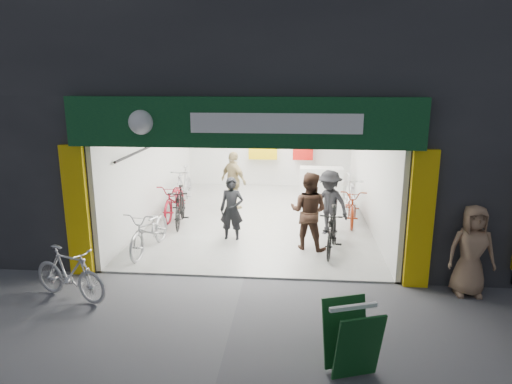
# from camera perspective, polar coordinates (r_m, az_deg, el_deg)

# --- Properties ---
(ground) EXTENTS (60.00, 60.00, 0.00)m
(ground) POSITION_cam_1_polar(r_m,az_deg,el_deg) (9.10, -1.51, -10.73)
(ground) COLOR #56565B
(ground) RESTS_ON ground
(building) EXTENTS (17.00, 10.27, 8.00)m
(building) POSITION_cam_1_polar(r_m,az_deg,el_deg) (13.21, 5.03, 16.12)
(building) COLOR #232326
(building) RESTS_ON ground
(bike_left_front) EXTENTS (0.87, 2.00, 1.02)m
(bike_left_front) POSITION_cam_1_polar(r_m,az_deg,el_deg) (10.51, -13.14, -4.66)
(bike_left_front) COLOR #A1A2A6
(bike_left_front) RESTS_ON ground
(bike_left_midfront) EXTENTS (0.70, 1.78, 1.04)m
(bike_left_midfront) POSITION_cam_1_polar(r_m,az_deg,el_deg) (12.22, -9.48, -1.82)
(bike_left_midfront) COLOR black
(bike_left_midfront) RESTS_ON ground
(bike_left_midback) EXTENTS (0.67, 1.93, 1.01)m
(bike_left_midback) POSITION_cam_1_polar(r_m,az_deg,el_deg) (12.96, -10.12, -1.00)
(bike_left_midback) COLOR maroon
(bike_left_midback) RESTS_ON ground
(bike_left_back) EXTENTS (0.57, 1.95, 1.17)m
(bike_left_back) POSITION_cam_1_polar(r_m,az_deg,el_deg) (14.34, -9.04, 0.80)
(bike_left_back) COLOR #AFAFB4
(bike_left_back) RESTS_ON ground
(bike_right_front) EXTENTS (0.78, 1.79, 1.04)m
(bike_right_front) POSITION_cam_1_polar(r_m,az_deg,el_deg) (10.32, 9.48, -4.80)
(bike_right_front) COLOR black
(bike_right_front) RESTS_ON ground
(bike_right_mid) EXTENTS (0.82, 1.96, 1.00)m
(bike_right_mid) POSITION_cam_1_polar(r_m,az_deg,el_deg) (12.54, 11.93, -1.62)
(bike_right_mid) COLOR maroon
(bike_right_mid) RESTS_ON ground
(bike_right_back) EXTENTS (0.62, 2.01, 1.20)m
(bike_right_back) POSITION_cam_1_polar(r_m,az_deg,el_deg) (13.12, 11.64, -0.47)
(bike_right_back) COLOR silver
(bike_right_back) RESTS_ON ground
(parked_bike) EXTENTS (1.67, 0.98, 0.97)m
(parked_bike) POSITION_cam_1_polar(r_m,az_deg,el_deg) (8.77, -22.29, -9.37)
(parked_bike) COLOR #BDBCC1
(parked_bike) RESTS_ON ground
(customer_a) EXTENTS (0.59, 0.41, 1.55)m
(customer_a) POSITION_cam_1_polar(r_m,az_deg,el_deg) (10.87, -3.05, -2.22)
(customer_a) COLOR black
(customer_a) RESTS_ON ground
(customer_b) EXTENTS (1.04, 0.92, 1.80)m
(customer_b) POSITION_cam_1_polar(r_m,az_deg,el_deg) (10.34, 6.59, -2.43)
(customer_b) COLOR #3A241A
(customer_b) RESTS_ON ground
(customer_c) EXTENTS (1.22, 1.13, 1.66)m
(customer_c) POSITION_cam_1_polar(r_m,az_deg,el_deg) (11.33, 9.12, -1.44)
(customer_c) COLOR black
(customer_c) RESTS_ON ground
(customer_d) EXTENTS (1.05, 0.99, 1.75)m
(customer_d) POSITION_cam_1_polar(r_m,az_deg,el_deg) (13.47, -2.81, 1.38)
(customer_d) COLOR #9B885A
(customer_d) RESTS_ON ground
(pedestrian_near) EXTENTS (0.82, 0.54, 1.67)m
(pedestrian_near) POSITION_cam_1_polar(r_m,az_deg,el_deg) (9.02, 25.34, -6.64)
(pedestrian_near) COLOR #957256
(pedestrian_near) RESTS_ON ground
(sandwich_board) EXTENTS (0.79, 0.80, 0.96)m
(sandwich_board) POSITION_cam_1_polar(r_m,az_deg,el_deg) (6.35, 11.86, -17.39)
(sandwich_board) COLOR #0F3C17
(sandwich_board) RESTS_ON ground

